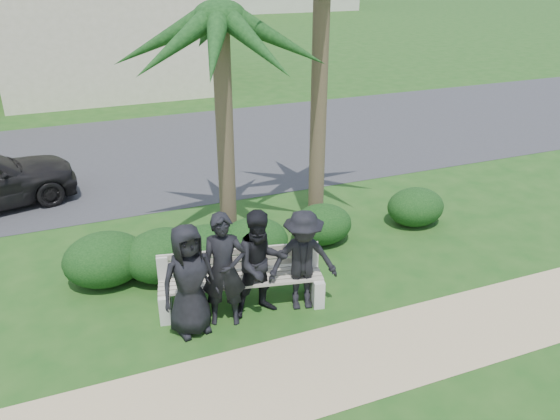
{
  "coord_description": "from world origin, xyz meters",
  "views": [
    {
      "loc": [
        -2.95,
        -6.99,
        5.07
      ],
      "look_at": [
        0.23,
        1.0,
        1.08
      ],
      "focal_mm": 35.0,
      "sensor_mm": 36.0,
      "label": 1
    }
  ],
  "objects_px": {
    "man_d": "(303,261)",
    "man_c": "(261,264)",
    "man_a": "(189,280)",
    "palm_left": "(220,19)",
    "man_b": "(224,270)",
    "park_bench": "(241,284)"
  },
  "relations": [
    {
      "from": "man_d",
      "to": "man_c",
      "type": "bearing_deg",
      "value": -175.89
    },
    {
      "from": "man_a",
      "to": "palm_left",
      "type": "relative_size",
      "value": 0.34
    },
    {
      "from": "man_c",
      "to": "palm_left",
      "type": "bearing_deg",
      "value": 84.16
    },
    {
      "from": "man_b",
      "to": "man_c",
      "type": "distance_m",
      "value": 0.59
    },
    {
      "from": "park_bench",
      "to": "palm_left",
      "type": "distance_m",
      "value": 4.42
    },
    {
      "from": "palm_left",
      "to": "man_a",
      "type": "bearing_deg",
      "value": -117.31
    },
    {
      "from": "man_b",
      "to": "man_c",
      "type": "bearing_deg",
      "value": 20.32
    },
    {
      "from": "man_c",
      "to": "man_d",
      "type": "relative_size",
      "value": 1.04
    },
    {
      "from": "palm_left",
      "to": "man_c",
      "type": "bearing_deg",
      "value": -95.64
    },
    {
      "from": "park_bench",
      "to": "palm_left",
      "type": "relative_size",
      "value": 0.53
    },
    {
      "from": "man_c",
      "to": "palm_left",
      "type": "relative_size",
      "value": 0.34
    },
    {
      "from": "park_bench",
      "to": "man_c",
      "type": "bearing_deg",
      "value": -37.83
    },
    {
      "from": "palm_left",
      "to": "man_d",
      "type": "bearing_deg",
      "value": -81.7
    },
    {
      "from": "man_d",
      "to": "palm_left",
      "type": "height_order",
      "value": "palm_left"
    },
    {
      "from": "man_a",
      "to": "man_d",
      "type": "bearing_deg",
      "value": -11.24
    },
    {
      "from": "park_bench",
      "to": "man_b",
      "type": "xyz_separation_m",
      "value": [
        -0.34,
        -0.31,
        0.5
      ]
    },
    {
      "from": "man_b",
      "to": "man_d",
      "type": "height_order",
      "value": "man_b"
    },
    {
      "from": "man_b",
      "to": "palm_left",
      "type": "relative_size",
      "value": 0.36
    },
    {
      "from": "man_a",
      "to": "man_b",
      "type": "height_order",
      "value": "man_b"
    },
    {
      "from": "man_b",
      "to": "man_d",
      "type": "xyz_separation_m",
      "value": [
        1.24,
        -0.07,
        -0.07
      ]
    },
    {
      "from": "man_c",
      "to": "man_d",
      "type": "height_order",
      "value": "man_c"
    },
    {
      "from": "park_bench",
      "to": "man_d",
      "type": "height_order",
      "value": "man_d"
    }
  ]
}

